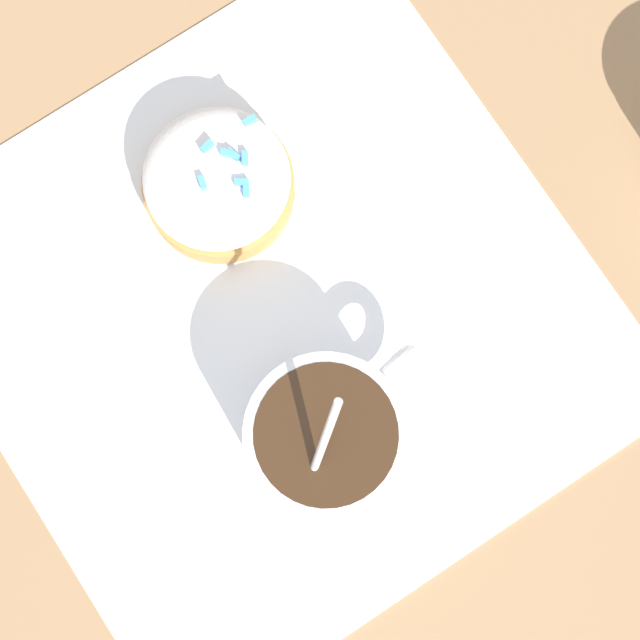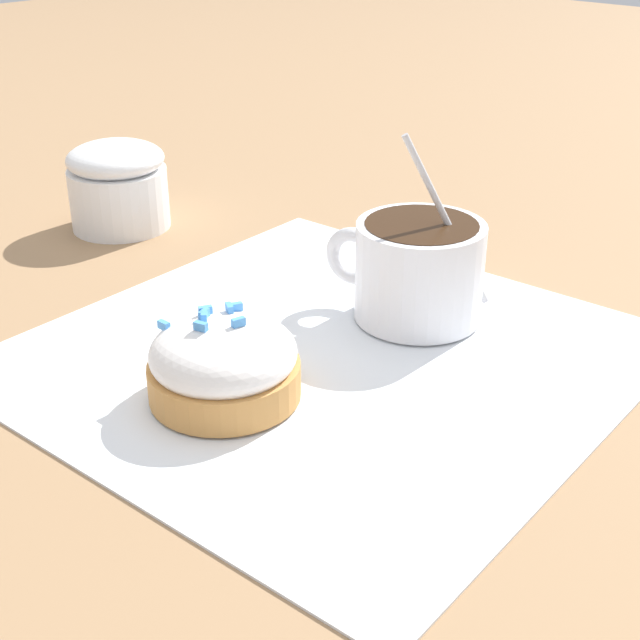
% 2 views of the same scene
% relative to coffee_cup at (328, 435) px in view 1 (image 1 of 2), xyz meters
% --- Properties ---
extents(ground_plane, '(3.00, 3.00, 0.00)m').
position_rel_coffee_cup_xyz_m(ground_plane, '(-0.07, 0.01, -0.04)').
color(ground_plane, '#93704C').
extents(paper_napkin, '(0.33, 0.33, 0.00)m').
position_rel_coffee_cup_xyz_m(paper_napkin, '(-0.07, 0.01, -0.03)').
color(paper_napkin, white).
rests_on(paper_napkin, ground_plane).
extents(coffee_cup, '(0.08, 0.10, 0.11)m').
position_rel_coffee_cup_xyz_m(coffee_cup, '(0.00, 0.00, 0.00)').
color(coffee_cup, white).
rests_on(coffee_cup, paper_napkin).
extents(frosted_pastry, '(0.08, 0.08, 0.05)m').
position_rel_coffee_cup_xyz_m(frosted_pastry, '(-0.14, 0.02, -0.01)').
color(frosted_pastry, '#C18442').
rests_on(frosted_pastry, paper_napkin).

